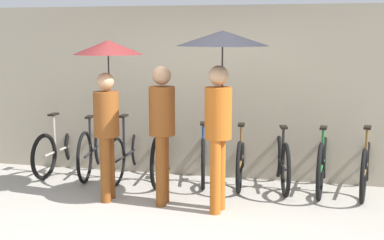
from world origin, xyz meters
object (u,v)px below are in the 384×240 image
at_px(parked_bicycle_3, 164,153).
at_px(parked_bicycle_4, 203,155).
at_px(parked_bicycle_6, 281,160).
at_px(parked_bicycle_7, 323,162).
at_px(parked_bicycle_0, 61,148).
at_px(pedestrian_trailing, 221,67).
at_px(parked_bicycle_8, 366,165).
at_px(pedestrian_center, 162,124).
at_px(pedestrian_leading, 107,80).
at_px(parked_bicycle_1, 93,149).
at_px(parked_bicycle_5, 242,157).
at_px(parked_bicycle_2, 129,152).

xyz_separation_m(parked_bicycle_3, parked_bicycle_4, (0.56, 0.09, -0.02)).
distance_m(parked_bicycle_6, parked_bicycle_7, 0.57).
relative_size(parked_bicycle_0, pedestrian_trailing, 0.77).
distance_m(parked_bicycle_8, pedestrian_center, 2.83).
height_order(parked_bicycle_6, pedestrian_center, pedestrian_center).
distance_m(parked_bicycle_0, pedestrian_center, 2.42).
bearing_deg(parked_bicycle_8, parked_bicycle_6, 97.44).
xyz_separation_m(parked_bicycle_0, parked_bicycle_7, (3.96, -0.07, 0.03)).
bearing_deg(parked_bicycle_3, pedestrian_leading, 152.57).
distance_m(parked_bicycle_1, parked_bicycle_5, 2.26).
distance_m(parked_bicycle_4, pedestrian_center, 1.39).
distance_m(parked_bicycle_5, pedestrian_leading, 2.26).
distance_m(parked_bicycle_3, pedestrian_leading, 1.62).
distance_m(parked_bicycle_7, pedestrian_center, 2.34).
xyz_separation_m(parked_bicycle_1, pedestrian_leading, (0.70, -1.09, 1.15)).
bearing_deg(pedestrian_center, parked_bicycle_3, 101.46).
bearing_deg(parked_bicycle_4, pedestrian_leading, 126.73).
height_order(parked_bicycle_0, parked_bicycle_1, parked_bicycle_0).
bearing_deg(parked_bicycle_1, parked_bicycle_0, 76.63).
xyz_separation_m(parked_bicycle_3, parked_bicycle_6, (1.70, 0.01, -0.01)).
bearing_deg(parked_bicycle_7, parked_bicycle_8, -86.20).
distance_m(parked_bicycle_6, pedestrian_center, 1.90).
bearing_deg(parked_bicycle_4, parked_bicycle_0, 78.06).
height_order(parked_bicycle_4, pedestrian_trailing, pedestrian_trailing).
xyz_separation_m(parked_bicycle_6, parked_bicycle_7, (0.57, -0.01, 0.01)).
relative_size(parked_bicycle_6, pedestrian_trailing, 0.77).
xyz_separation_m(parked_bicycle_2, parked_bicycle_7, (2.83, -0.03, 0.02)).
relative_size(parked_bicycle_1, pedestrian_center, 1.00).
xyz_separation_m(parked_bicycle_1, parked_bicycle_5, (2.26, 0.05, -0.02)).
bearing_deg(parked_bicycle_4, parked_bicycle_2, 80.48).
xyz_separation_m(parked_bicycle_2, parked_bicycle_8, (3.39, -0.03, 0.00)).
distance_m(parked_bicycle_2, parked_bicycle_8, 3.39).
relative_size(parked_bicycle_4, parked_bicycle_8, 0.95).
xyz_separation_m(parked_bicycle_6, pedestrian_leading, (-2.12, -1.06, 1.17)).
bearing_deg(parked_bicycle_1, pedestrian_center, -138.36).
height_order(parked_bicycle_4, pedestrian_center, pedestrian_center).
distance_m(parked_bicycle_1, parked_bicycle_7, 3.39).
bearing_deg(parked_bicycle_3, parked_bicycle_1, 82.59).
bearing_deg(pedestrian_leading, parked_bicycle_5, 31.67).
distance_m(parked_bicycle_1, pedestrian_trailing, 2.82).
bearing_deg(parked_bicycle_7, pedestrian_trailing, 137.75).
bearing_deg(parked_bicycle_6, parked_bicycle_4, 75.44).
bearing_deg(parked_bicycle_3, parked_bicycle_7, -95.03).
relative_size(parked_bicycle_0, parked_bicycle_2, 0.96).
distance_m(parked_bicycle_1, pedestrian_leading, 1.74).
relative_size(parked_bicycle_3, parked_bicycle_5, 1.00).
bearing_deg(parked_bicycle_6, parked_bicycle_3, 79.84).
bearing_deg(parked_bicycle_5, pedestrian_leading, 121.61).
relative_size(parked_bicycle_0, parked_bicycle_5, 0.96).
bearing_deg(pedestrian_leading, parked_bicycle_4, 44.45).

